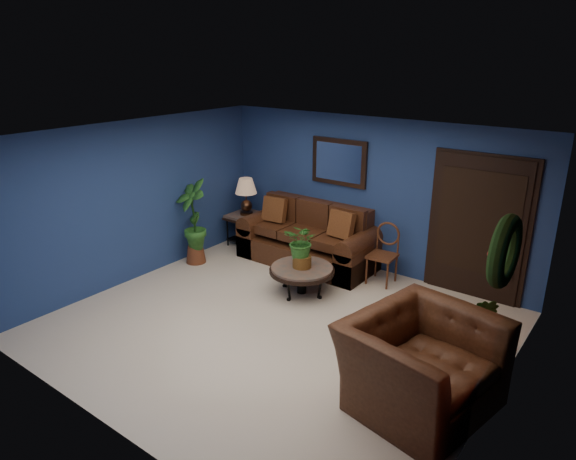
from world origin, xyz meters
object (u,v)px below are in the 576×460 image
Objects in this scene: table_lamp at (246,192)px; armchair at (421,364)px; end_table at (247,222)px; sofa at (310,243)px; side_chair at (384,249)px; coffee_table at (302,270)px.

table_lamp is 0.45× the size of armchair.
sofa is at bearing 1.56° from end_table.
armchair is (4.45, -2.41, 0.02)m from end_table.
side_chair is (2.78, 0.07, 0.08)m from end_table.
coffee_table is at bearing -128.65° from side_chair.
table_lamp is at bearing -178.44° from sofa.
table_lamp reaches higher than armchair.
end_table is at bearing 73.14° from armchair.
armchair is (4.45, -2.41, -0.55)m from table_lamp.
sofa is at bearing 62.87° from armchair.
sofa reaches higher than coffee_table.
table_lamp reaches higher than end_table.
coffee_table is 2.82m from armchair.
table_lamp is 0.69× the size of side_chair.
sofa is 1.40m from side_chair.
end_table is at bearing -178.44° from sofa.
armchair is at bearing -28.44° from end_table.
coffee_table is 1.02× the size of side_chair.
end_table is 0.99× the size of table_lamp.
side_chair is (2.78, 0.07, -0.48)m from table_lamp.
table_lamp is (-1.40, -0.04, 0.68)m from sofa.
armchair reaches higher than end_table.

